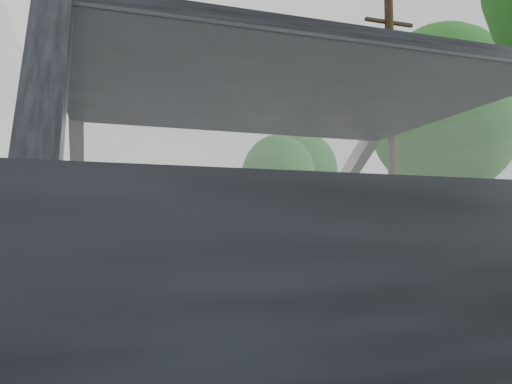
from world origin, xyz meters
TOP-DOWN VIEW (x-y plane):
  - subject_car at (0.00, 0.00)m, footprint 1.80×4.00m
  - dashboard at (0.00, 0.62)m, footprint 1.58×0.45m
  - driver_seat at (-0.40, -0.29)m, footprint 0.50×0.72m
  - passenger_seat at (0.40, -0.29)m, footprint 0.50×0.72m
  - steering_wheel at (-0.40, 0.33)m, footprint 0.36×0.36m
  - cat at (0.29, 0.60)m, footprint 0.59×0.22m
  - guardrail at (4.30, 10.00)m, footprint 0.05×90.00m
  - other_car at (-0.35, 19.42)m, footprint 2.79×5.05m
  - highway_sign at (5.59, 22.61)m, footprint 0.51×1.06m
  - utility_pole at (7.72, 10.64)m, footprint 0.32×0.32m
  - tree_1 at (11.27, 12.71)m, footprint 7.32×7.32m
  - tree_2 at (9.73, 25.99)m, footprint 5.97×5.97m
  - tree_3 at (13.50, 31.56)m, footprint 5.79×5.79m

SIDE VIEW (x-z plane):
  - guardrail at x=4.30m, z-range 0.42..0.74m
  - subject_car at x=0.00m, z-range 0.00..1.45m
  - other_car at x=-0.35m, z-range 0.00..1.57m
  - dashboard at x=0.00m, z-range 0.70..1.00m
  - driver_seat at x=-0.40m, z-range 0.67..1.09m
  - passenger_seat at x=0.40m, z-range 0.67..1.09m
  - steering_wheel at x=-0.40m, z-range 0.90..0.94m
  - cat at x=0.29m, z-range 0.96..1.21m
  - highway_sign at x=5.59m, z-range 0.00..2.74m
  - tree_2 at x=9.73m, z-range 0.00..6.81m
  - utility_pole at x=7.72m, z-range 0.00..8.23m
  - tree_1 at x=11.27m, z-range 0.00..8.35m
  - tree_3 at x=13.50m, z-range 0.00..8.37m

